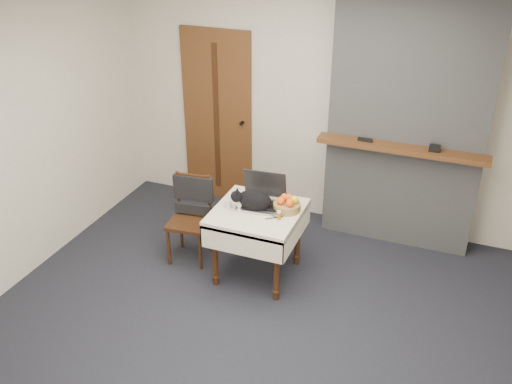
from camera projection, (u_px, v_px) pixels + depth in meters
ground at (251, 321)px, 4.89m from camera, size 4.50×4.50×0.00m
room_shell at (272, 108)px, 4.45m from camera, size 4.52×4.01×2.61m
door at (217, 118)px, 6.44m from camera, size 0.82×0.10×2.00m
chimney at (408, 121)px, 5.51m from camera, size 1.62×0.48×2.60m
side_table at (257, 221)px, 5.23m from camera, size 0.78×0.78×0.70m
laptop at (262, 197)px, 5.25m from camera, size 0.43×0.38×0.30m
cat at (254, 201)px, 5.14m from camera, size 0.45×0.28×0.22m
cream_jar at (228, 204)px, 5.21m from camera, size 0.07×0.07×0.08m
pill_bottle at (279, 215)px, 5.02m from camera, size 0.04×0.04×0.08m
fruit_basket at (287, 204)px, 5.15m from camera, size 0.25×0.25×0.14m
desk_clutter at (281, 214)px, 5.11m from camera, size 0.14×0.07×0.01m
chair at (192, 206)px, 5.56m from camera, size 0.43×0.42×0.86m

